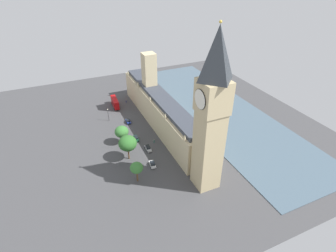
{
  "coord_description": "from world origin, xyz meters",
  "views": [
    {
      "loc": [
        39.49,
        101.45,
        67.49
      ],
      "look_at": [
        1.0,
        15.26,
        8.13
      ],
      "focal_mm": 28.41,
      "sensor_mm": 36.0,
      "label": 1
    }
  ],
  "objects_px": {
    "parliament_building": "(160,108)",
    "pedestrian_under_trees": "(126,101)",
    "clock_tower": "(211,114)",
    "double_decker_bus_midblock": "(115,102)",
    "plane_tree_corner": "(122,132)",
    "plane_tree_trailing": "(128,143)",
    "car_white_near_tower": "(152,164)",
    "plane_tree_kerbside": "(137,168)",
    "car_silver_far_end": "(148,148)",
    "car_dark_green_leading": "(136,138)",
    "street_lamp_slot_10": "(108,113)",
    "pedestrian_by_river_gate": "(154,141)",
    "car_blue_opposite_hall": "(128,121)"
  },
  "relations": [
    {
      "from": "car_dark_green_leading",
      "to": "street_lamp_slot_10",
      "type": "bearing_deg",
      "value": 113.88
    },
    {
      "from": "car_dark_green_leading",
      "to": "plane_tree_corner",
      "type": "bearing_deg",
      "value": -176.29
    },
    {
      "from": "plane_tree_trailing",
      "to": "plane_tree_kerbside",
      "type": "height_order",
      "value": "plane_tree_trailing"
    },
    {
      "from": "parliament_building",
      "to": "pedestrian_under_trees",
      "type": "height_order",
      "value": "parliament_building"
    },
    {
      "from": "parliament_building",
      "to": "car_blue_opposite_hall",
      "type": "xyz_separation_m",
      "value": [
        14.13,
        -6.02,
        -7.15
      ]
    },
    {
      "from": "clock_tower",
      "to": "plane_tree_corner",
      "type": "distance_m",
      "value": 46.49
    },
    {
      "from": "parliament_building",
      "to": "street_lamp_slot_10",
      "type": "distance_m",
      "value": 25.44
    },
    {
      "from": "car_silver_far_end",
      "to": "plane_tree_corner",
      "type": "xyz_separation_m",
      "value": [
        8.32,
        -9.08,
        4.92
      ]
    },
    {
      "from": "car_white_near_tower",
      "to": "plane_tree_kerbside",
      "type": "relative_size",
      "value": 0.54
    },
    {
      "from": "car_blue_opposite_hall",
      "to": "plane_tree_trailing",
      "type": "distance_m",
      "value": 28.37
    },
    {
      "from": "double_decker_bus_midblock",
      "to": "street_lamp_slot_10",
      "type": "distance_m",
      "value": 14.97
    },
    {
      "from": "car_dark_green_leading",
      "to": "pedestrian_under_trees",
      "type": "distance_m",
      "value": 37.34
    },
    {
      "from": "car_silver_far_end",
      "to": "pedestrian_by_river_gate",
      "type": "relative_size",
      "value": 2.93
    },
    {
      "from": "pedestrian_by_river_gate",
      "to": "plane_tree_corner",
      "type": "xyz_separation_m",
      "value": [
        12.5,
        -5.2,
        5.09
      ]
    },
    {
      "from": "car_blue_opposite_hall",
      "to": "car_white_near_tower",
      "type": "relative_size",
      "value": 0.93
    },
    {
      "from": "clock_tower",
      "to": "plane_tree_trailing",
      "type": "distance_m",
      "value": 37.99
    },
    {
      "from": "parliament_building",
      "to": "car_silver_far_end",
      "type": "xyz_separation_m",
      "value": [
        12.93,
        18.29,
        -7.15
      ]
    },
    {
      "from": "car_white_near_tower",
      "to": "car_dark_green_leading",
      "type": "bearing_deg",
      "value": 97.15
    },
    {
      "from": "pedestrian_under_trees",
      "to": "plane_tree_trailing",
      "type": "height_order",
      "value": "plane_tree_trailing"
    },
    {
      "from": "clock_tower",
      "to": "car_blue_opposite_hall",
      "type": "height_order",
      "value": "clock_tower"
    },
    {
      "from": "car_dark_green_leading",
      "to": "plane_tree_corner",
      "type": "height_order",
      "value": "plane_tree_corner"
    },
    {
      "from": "pedestrian_by_river_gate",
      "to": "clock_tower",
      "type": "bearing_deg",
      "value": -149.16
    },
    {
      "from": "clock_tower",
      "to": "plane_tree_kerbside",
      "type": "relative_size",
      "value": 6.77
    },
    {
      "from": "plane_tree_kerbside",
      "to": "car_dark_green_leading",
      "type": "bearing_deg",
      "value": -107.24
    },
    {
      "from": "car_blue_opposite_hall",
      "to": "car_dark_green_leading",
      "type": "height_order",
      "value": "same"
    },
    {
      "from": "double_decker_bus_midblock",
      "to": "car_silver_far_end",
      "type": "relative_size",
      "value": 2.26
    },
    {
      "from": "street_lamp_slot_10",
      "to": "plane_tree_trailing",
      "type": "bearing_deg",
      "value": 90.78
    },
    {
      "from": "plane_tree_trailing",
      "to": "parliament_building",
      "type": "bearing_deg",
      "value": -136.89
    },
    {
      "from": "parliament_building",
      "to": "street_lamp_slot_10",
      "type": "relative_size",
      "value": 11.48
    },
    {
      "from": "pedestrian_under_trees",
      "to": "parliament_building",
      "type": "bearing_deg",
      "value": -110.78
    },
    {
      "from": "double_decker_bus_midblock",
      "to": "car_silver_far_end",
      "type": "distance_m",
      "value": 43.41
    },
    {
      "from": "plane_tree_trailing",
      "to": "double_decker_bus_midblock",
      "type": "bearing_deg",
      "value": -97.8
    },
    {
      "from": "pedestrian_by_river_gate",
      "to": "plane_tree_kerbside",
      "type": "bearing_deg",
      "value": 161.51
    },
    {
      "from": "car_dark_green_leading",
      "to": "clock_tower",
      "type": "bearing_deg",
      "value": -63.51
    },
    {
      "from": "car_blue_opposite_hall",
      "to": "plane_tree_trailing",
      "type": "relative_size",
      "value": 0.39
    },
    {
      "from": "parliament_building",
      "to": "clock_tower",
      "type": "distance_m",
      "value": 49.13
    },
    {
      "from": "parliament_building",
      "to": "car_silver_far_end",
      "type": "distance_m",
      "value": 23.51
    },
    {
      "from": "car_silver_far_end",
      "to": "car_white_near_tower",
      "type": "height_order",
      "value": "same"
    },
    {
      "from": "car_blue_opposite_hall",
      "to": "plane_tree_corner",
      "type": "distance_m",
      "value": 17.52
    },
    {
      "from": "parliament_building",
      "to": "plane_tree_kerbside",
      "type": "xyz_separation_m",
      "value": [
        22.8,
        33.94,
        -1.97
      ]
    },
    {
      "from": "plane_tree_corner",
      "to": "street_lamp_slot_10",
      "type": "height_order",
      "value": "plane_tree_corner"
    },
    {
      "from": "clock_tower",
      "to": "plane_tree_trailing",
      "type": "bearing_deg",
      "value": -49.85
    },
    {
      "from": "clock_tower",
      "to": "double_decker_bus_midblock",
      "type": "bearing_deg",
      "value": -78.47
    },
    {
      "from": "street_lamp_slot_10",
      "to": "car_dark_green_leading",
      "type": "bearing_deg",
      "value": 108.65
    },
    {
      "from": "parliament_building",
      "to": "pedestrian_by_river_gate",
      "type": "distance_m",
      "value": 18.38
    },
    {
      "from": "clock_tower",
      "to": "car_dark_green_leading",
      "type": "relative_size",
      "value": 11.88
    },
    {
      "from": "car_white_near_tower",
      "to": "plane_tree_kerbside",
      "type": "bearing_deg",
      "value": -138.97
    },
    {
      "from": "plane_tree_corner",
      "to": "parliament_building",
      "type": "bearing_deg",
      "value": -156.55
    },
    {
      "from": "plane_tree_trailing",
      "to": "street_lamp_slot_10",
      "type": "relative_size",
      "value": 1.59
    },
    {
      "from": "plane_tree_corner",
      "to": "plane_tree_trailing",
      "type": "xyz_separation_m",
      "value": [
        0.62,
        11.26,
        1.63
      ]
    }
  ]
}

